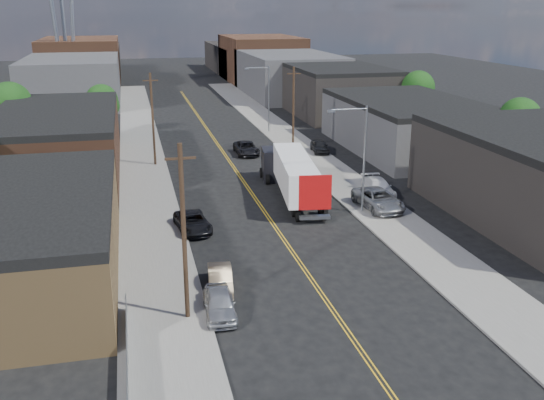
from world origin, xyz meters
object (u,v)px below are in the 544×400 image
car_left_a (220,303)px  car_left_c (193,222)px  semi_truck (290,172)px  car_left_b (220,279)px  car_right_lot_a (378,199)px  car_right_lot_b (378,187)px  car_ahead_truck (246,148)px  car_right_lot_c (320,146)px

car_left_a → car_left_c: car_left_a is taller
semi_truck → car_left_b: size_ratio=3.81×
car_right_lot_a → car_right_lot_b: bearing=62.8°
semi_truck → car_right_lot_a: bearing=-34.1°
semi_truck → car_right_lot_b: (7.75, -2.05, -1.39)m
semi_truck → car_ahead_truck: (-0.77, 17.09, -1.55)m
car_left_b → car_right_lot_b: bearing=48.6°
car_left_b → car_left_c: (-0.53, 10.61, 0.02)m
car_left_c → semi_truck: bearing=29.6°
car_left_b → car_right_lot_c: bearing=69.1°
car_left_a → car_right_lot_b: bearing=50.3°
semi_truck → car_ahead_truck: 17.17m
semi_truck → car_left_b: (-9.12, -17.54, -1.61)m
car_left_b → car_right_lot_a: bearing=43.9°
car_left_b → car_right_lot_a: car_right_lot_a is taller
car_left_c → car_right_lot_a: size_ratio=0.85×
car_ahead_truck → car_left_a: bearing=-102.6°
car_right_lot_b → semi_truck: bearing=169.1°
semi_truck → car_right_lot_c: size_ratio=3.60×
semi_truck → car_left_a: (-9.65, -20.77, -1.56)m
car_right_lot_a → car_left_b: bearing=-146.6°
semi_truck → car_right_lot_b: 8.14m
car_left_b → car_ahead_truck: bearing=82.5°
car_right_lot_a → car_right_lot_b: car_right_lot_a is taller
car_left_a → car_right_lot_c: 40.26m
car_right_lot_c → car_left_c: bearing=-121.2°
car_left_a → car_left_b: (0.53, 3.23, -0.06)m
car_left_a → car_right_lot_a: size_ratio=0.72×
car_right_lot_a → car_ahead_truck: 23.74m
car_left_a → car_right_lot_c: (17.40, 36.30, 0.16)m
car_left_c → car_ahead_truck: size_ratio=0.94×
car_left_b → car_right_lot_b: size_ratio=0.79×
car_left_c → car_right_lot_b: 18.07m
semi_truck → car_left_a: semi_truck is taller
car_left_b → car_right_lot_b: (16.87, 15.49, 0.23)m
car_right_lot_b → car_left_c: bearing=-160.4°
car_left_a → car_right_lot_a: bearing=46.8°
car_left_a → car_right_lot_b: (17.40, 18.72, 0.17)m
semi_truck → car_right_lot_a: 8.49m
car_left_a → semi_truck: bearing=68.2°
semi_truck → car_left_c: semi_truck is taller
car_left_c → car_right_lot_b: car_right_lot_b is taller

